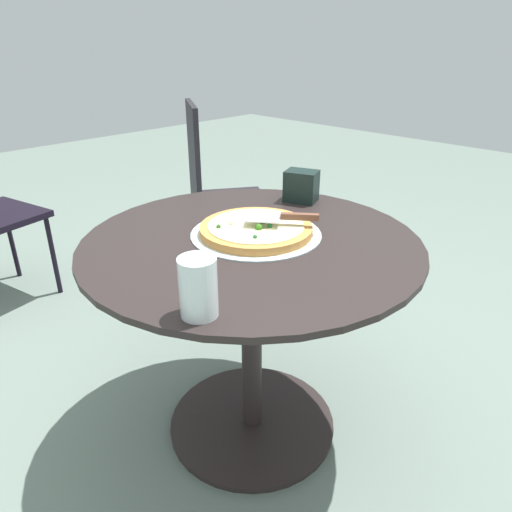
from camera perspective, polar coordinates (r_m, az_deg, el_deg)
The scene contains 7 objects.
ground_plane at distance 1.75m, azimuth -0.48°, elevation -19.56°, with size 10.00×10.00×0.00m, color slate.
patio_table at distance 1.44m, azimuth -0.55°, elevation -5.24°, with size 0.97×0.97×0.70m.
pizza_on_tray at distance 1.37m, azimuth -0.01°, elevation 3.19°, with size 0.38×0.38×0.05m.
pizza_server at distance 1.36m, azimuth 3.20°, elevation 4.73°, with size 0.20×0.17×0.02m.
drinking_cup at distance 0.97m, azimuth -6.99°, elevation -3.77°, with size 0.08×0.08×0.13m, color silver.
napkin_dispenser at distance 1.66m, azimuth 5.50°, elevation 8.41°, with size 0.11×0.08×0.11m, color black.
patio_chair_far at distance 2.40m, azimuth -5.02°, elevation 8.45°, with size 0.52×0.52×0.94m.
Camera 1 is at (-0.88, 0.88, 1.23)m, focal length 33.09 mm.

